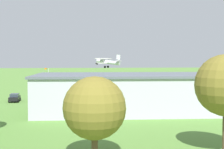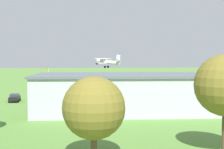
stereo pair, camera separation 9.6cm
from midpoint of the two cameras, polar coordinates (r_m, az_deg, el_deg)
The scene contains 11 objects.
ground_plane at distance 93.38m, azimuth 0.44°, elevation -2.52°, with size 400.00×400.00×0.00m, color #568438.
hangar at distance 52.65m, azimuth 2.81°, elevation -3.33°, with size 31.38×16.29×6.29m.
biplane at distance 86.51m, azimuth -0.90°, elevation 2.34°, with size 7.63×7.90×3.71m.
car_green at distance 69.89m, azimuth 12.34°, elevation -3.73°, with size 2.05×4.22×1.65m.
car_grey at distance 68.49m, azimuth -11.42°, elevation -3.92°, with size 1.91×3.99×1.49m.
car_black at distance 67.54m, azimuth -17.37°, elevation -4.03°, with size 2.18×4.25×1.65m.
person_by_parked_cars at distance 66.92m, azimuth -8.78°, elevation -3.99°, with size 0.42×0.42×1.72m.
person_watching_takeoff at distance 71.04m, azimuth -7.73°, elevation -3.67°, with size 0.44×0.44×1.52m.
person_walking_on_apron at distance 76.25m, azimuth 12.80°, elevation -3.23°, with size 0.50×0.50×1.59m.
tree_behind_hangar_right at distance 27.11m, azimuth -3.30°, elevation -6.14°, with size 5.49×5.49×7.40m.
windsock at distance 106.65m, azimuth -11.84°, elevation 0.84°, with size 1.35×1.42×5.77m.
Camera 1 is at (10.62, 92.34, 8.93)m, focal length 50.17 mm.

